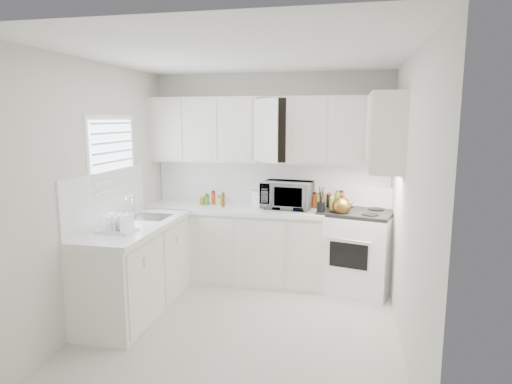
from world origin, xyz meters
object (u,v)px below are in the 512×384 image
(microwave, at_px, (287,192))
(dish_rack, at_px, (116,222))
(rice_cooker, at_px, (261,197))
(tea_kettle, at_px, (342,205))
(utensil_crock, at_px, (321,200))
(stove, at_px, (356,240))

(microwave, distance_m, dish_rack, 2.09)
(rice_cooker, relative_size, dish_rack, 0.68)
(tea_kettle, distance_m, microwave, 0.71)
(utensil_crock, bearing_deg, dish_rack, -146.80)
(rice_cooker, height_order, utensil_crock, utensil_crock)
(stove, distance_m, utensil_crock, 0.66)
(tea_kettle, xyz_separation_m, dish_rack, (-2.13, -1.23, -0.02))
(stove, distance_m, dish_rack, 2.73)
(microwave, xyz_separation_m, dish_rack, (-1.47, -1.48, -0.10))
(tea_kettle, distance_m, utensil_crock, 0.24)
(utensil_crock, bearing_deg, rice_cooker, 160.37)
(rice_cooker, distance_m, dish_rack, 1.89)
(rice_cooker, xyz_separation_m, utensil_crock, (0.76, -0.27, 0.04))
(tea_kettle, relative_size, rice_cooker, 1.12)
(tea_kettle, height_order, utensil_crock, utensil_crock)
(dish_rack, bearing_deg, microwave, 48.37)
(dish_rack, bearing_deg, utensil_crock, 36.42)
(microwave, xyz_separation_m, rice_cooker, (-0.33, 0.04, -0.08))
(stove, relative_size, utensil_crock, 3.86)
(tea_kettle, bearing_deg, microwave, 162.75)
(stove, bearing_deg, tea_kettle, -123.72)
(tea_kettle, bearing_deg, rice_cooker, 167.22)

